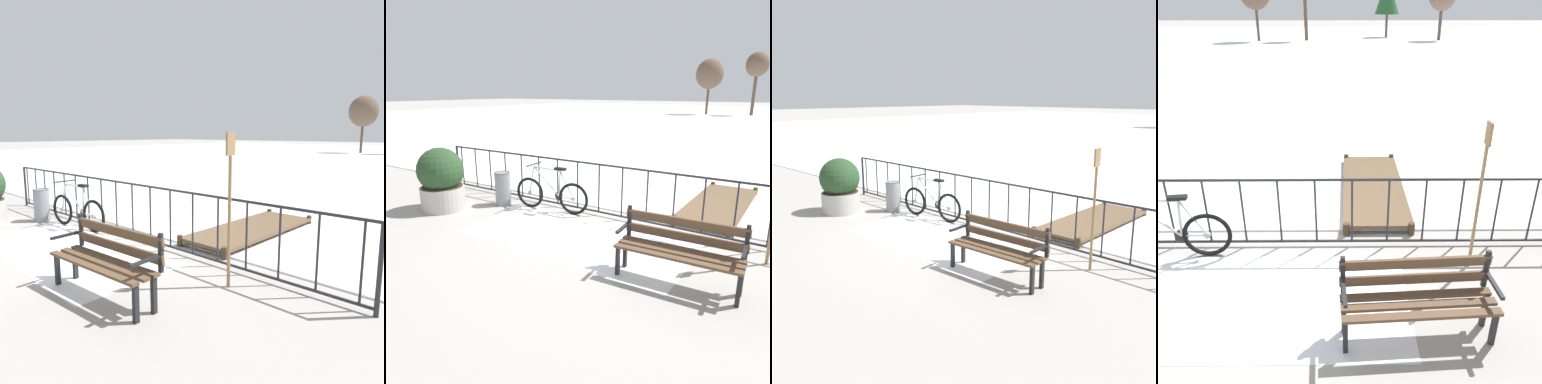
# 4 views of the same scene
# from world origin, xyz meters

# --- Properties ---
(ground_plane) EXTENTS (160.00, 160.00, 0.00)m
(ground_plane) POSITION_xyz_m (0.00, 0.00, 0.00)
(ground_plane) COLOR #9E9991
(frozen_pond) EXTENTS (80.00, 56.00, 0.03)m
(frozen_pond) POSITION_xyz_m (0.00, 28.40, 0.01)
(frozen_pond) COLOR white
(frozen_pond) RESTS_ON ground
(snow_patch) EXTENTS (3.85, 1.84, 0.01)m
(snow_patch) POSITION_xyz_m (-0.00, -1.20, 0.00)
(snow_patch) COLOR white
(snow_patch) RESTS_ON ground
(railing_fence) EXTENTS (9.06, 0.06, 1.07)m
(railing_fence) POSITION_xyz_m (0.00, 0.00, 0.56)
(railing_fence) COLOR #232328
(railing_fence) RESTS_ON ground
(bicycle_near_railing) EXTENTS (1.71, 0.52, 0.97)m
(bicycle_near_railing) POSITION_xyz_m (-1.23, -0.29, 0.37)
(bicycle_near_railing) COLOR black
(bicycle_near_railing) RESTS_ON ground
(park_bench) EXTENTS (1.63, 0.58, 0.89)m
(park_bench) POSITION_xyz_m (1.92, -1.67, 0.51)
(park_bench) COLOR brown
(park_bench) RESTS_ON ground
(oar_upright) EXTENTS (0.04, 0.16, 1.98)m
(oar_upright) POSITION_xyz_m (2.85, -0.47, 1.14)
(oar_upright) COLOR #937047
(oar_upright) RESTS_ON ground
(wooden_dock) EXTENTS (1.10, 3.09, 0.20)m
(wooden_dock) POSITION_xyz_m (1.69, 1.80, 0.12)
(wooden_dock) COLOR brown
(wooden_dock) RESTS_ON ground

